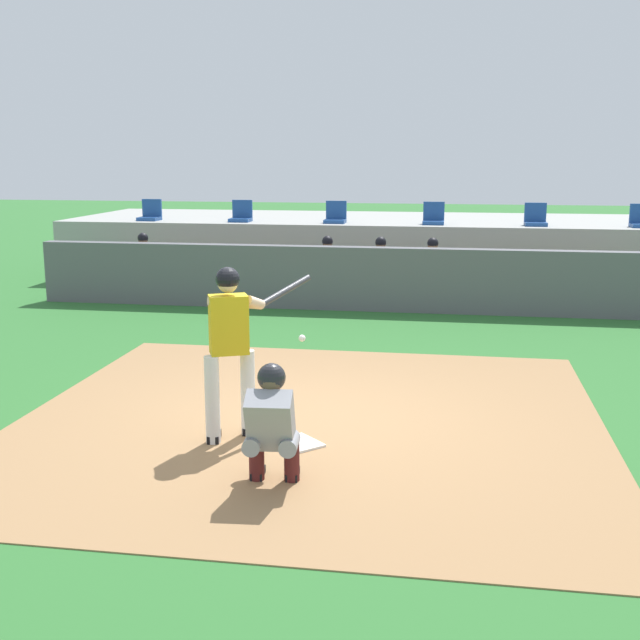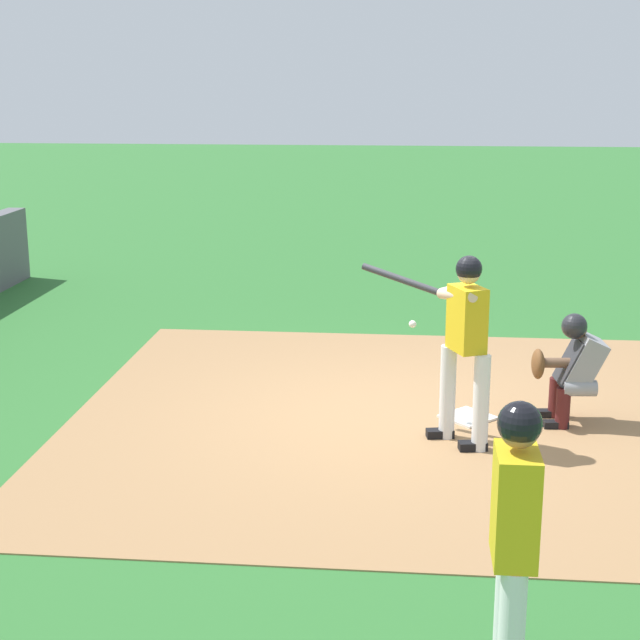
% 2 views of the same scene
% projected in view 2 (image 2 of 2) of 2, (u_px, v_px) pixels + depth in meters
% --- Properties ---
extents(ground_plane, '(80.00, 80.00, 0.00)m').
position_uv_depth(ground_plane, '(388.00, 417.00, 9.85)').
color(ground_plane, '#2D6B2D').
extents(dirt_infield, '(6.40, 6.40, 0.01)m').
position_uv_depth(dirt_infield, '(388.00, 416.00, 9.85)').
color(dirt_infield, '#9E754C').
rests_on(dirt_infield, ground).
extents(home_plate, '(0.62, 0.62, 0.02)m').
position_uv_depth(home_plate, '(468.00, 417.00, 9.77)').
color(home_plate, white).
rests_on(home_plate, dirt_infield).
extents(batter_at_plate, '(0.91, 1.23, 1.80)m').
position_uv_depth(batter_at_plate, '(463.00, 338.00, 8.87)').
color(batter_at_plate, silver).
rests_on(batter_at_plate, ground).
extents(catcher_crouched, '(0.51, 1.94, 1.13)m').
position_uv_depth(catcher_crouched, '(571.00, 365.00, 9.51)').
color(catcher_crouched, gray).
rests_on(catcher_crouched, ground).
extents(on_deck_batter, '(0.58, 0.23, 1.79)m').
position_uv_depth(on_deck_batter, '(514.00, 540.00, 5.03)').
color(on_deck_batter, silver).
rests_on(on_deck_batter, ground).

